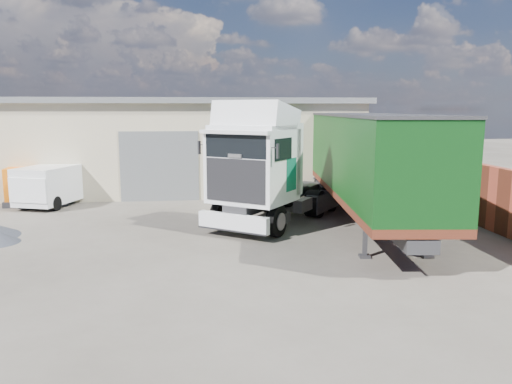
{
  "coord_description": "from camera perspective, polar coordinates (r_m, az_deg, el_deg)",
  "views": [
    {
      "loc": [
        0.17,
        -15.89,
        4.69
      ],
      "look_at": [
        2.23,
        3.0,
        1.54
      ],
      "focal_mm": 35.0,
      "sensor_mm": 36.0,
      "label": 1
    }
  ],
  "objects": [
    {
      "name": "warehouse",
      "position": [
        32.54,
        -17.21,
        5.42
      ],
      "size": [
        30.6,
        12.6,
        5.42
      ],
      "color": "#BAB28F",
      "rests_on": "ground"
    },
    {
      "name": "ground",
      "position": [
        16.57,
        -6.61,
        -7.1
      ],
      "size": [
        120.0,
        120.0,
        0.0
      ],
      "primitive_type": "plane",
      "color": "#282620",
      "rests_on": "ground"
    },
    {
      "name": "brick_boundary_wall",
      "position": [
        24.88,
        20.94,
        0.84
      ],
      "size": [
        0.35,
        26.0,
        2.5
      ],
      "primitive_type": "cube",
      "color": "brown",
      "rests_on": "ground"
    },
    {
      "name": "box_trailer",
      "position": [
        20.43,
        12.66,
        3.75
      ],
      "size": [
        4.25,
        13.81,
        4.52
      ],
      "rotation": [
        0.0,
        0.0,
        -0.1
      ],
      "color": "#2D2D30",
      "rests_on": "ground"
    },
    {
      "name": "orange_skip",
      "position": [
        27.23,
        -23.6,
        0.44
      ],
      "size": [
        3.15,
        2.14,
        1.87
      ],
      "rotation": [
        0.0,
        0.0,
        0.09
      ],
      "color": "#2D2D30",
      "rests_on": "ground"
    },
    {
      "name": "tractor_unit",
      "position": [
        20.03,
        1.03,
        2.03
      ],
      "size": [
        6.59,
        7.63,
        5.04
      ],
      "rotation": [
        0.0,
        0.0,
        -0.62
      ],
      "color": "black",
      "rests_on": "ground"
    },
    {
      "name": "panel_van",
      "position": [
        26.76,
        -21.84,
        0.85
      ],
      "size": [
        3.4,
        5.2,
        1.97
      ],
      "rotation": [
        0.0,
        0.0,
        -0.33
      ],
      "color": "black",
      "rests_on": "ground"
    }
  ]
}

